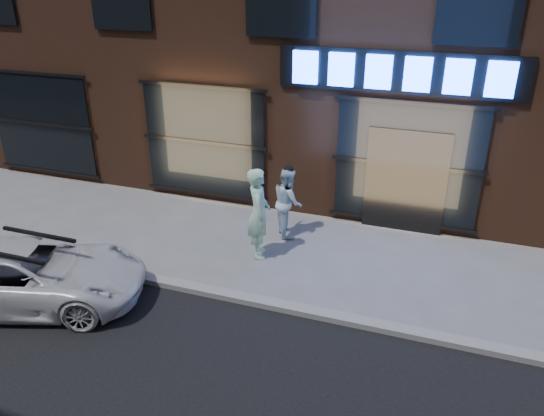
# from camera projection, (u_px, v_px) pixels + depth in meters

# --- Properties ---
(ground) EXTENTS (90.00, 90.00, 0.00)m
(ground) POSITION_uv_depth(u_px,v_px,m) (372.00, 328.00, 9.10)
(ground) COLOR slate
(ground) RESTS_ON ground
(curb) EXTENTS (60.00, 0.25, 0.12)m
(curb) POSITION_uv_depth(u_px,v_px,m) (372.00, 325.00, 9.07)
(curb) COLOR gray
(curb) RESTS_ON ground
(man_bowtie) EXTENTS (0.71, 0.84, 1.97)m
(man_bowtie) POSITION_uv_depth(u_px,v_px,m) (259.00, 213.00, 10.95)
(man_bowtie) COLOR #C1FEDE
(man_bowtie) RESTS_ON ground
(man_cap) EXTENTS (0.92, 0.98, 1.60)m
(man_cap) POSITION_uv_depth(u_px,v_px,m) (288.00, 202.00, 11.92)
(man_cap) COLOR white
(man_cap) RESTS_ON ground
(white_suv) EXTENTS (4.50, 3.10, 1.14)m
(white_suv) POSITION_uv_depth(u_px,v_px,m) (30.00, 275.00, 9.57)
(white_suv) COLOR white
(white_suv) RESTS_ON ground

